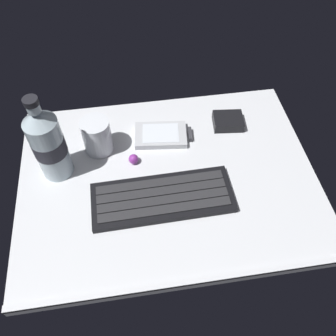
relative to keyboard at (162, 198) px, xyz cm
name	(u,v)px	position (x,y,z in cm)	size (l,w,h in cm)	color
ground_plane	(168,180)	(2.01, 5.48, -1.79)	(64.00, 48.00, 2.80)	silver
keyboard	(162,198)	(0.00, 0.00, 0.00)	(29.16, 11.44, 1.70)	black
handheld_device	(164,135)	(2.67, 17.20, -0.08)	(13.35, 8.89, 1.50)	#B7BABF
juice_cup	(97,137)	(-12.33, 15.83, 3.10)	(6.40, 6.40, 8.50)	silver
water_bottle	(48,143)	(-21.45, 10.93, 8.20)	(6.73, 6.73, 20.80)	silver
charger_block	(228,121)	(18.60, 18.80, 0.39)	(7.00, 5.60, 2.40)	black
trackball_mouse	(133,159)	(-4.99, 10.71, 0.29)	(2.20, 2.20, 2.20)	purple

